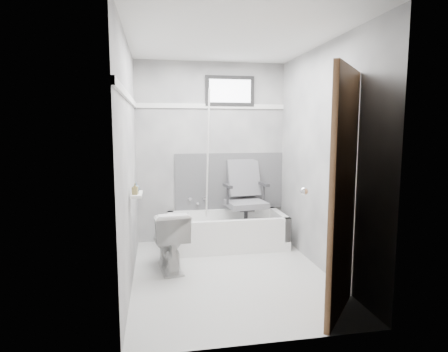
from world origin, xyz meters
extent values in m
plane|color=silver|center=(0.00, 0.00, 0.00)|extent=(2.60, 2.60, 0.00)
plane|color=silver|center=(0.00, 0.00, 2.40)|extent=(2.60, 2.60, 0.00)
cube|color=slate|center=(0.00, 1.30, 1.20)|extent=(2.00, 0.02, 2.40)
cube|color=slate|center=(0.00, -1.30, 1.20)|extent=(2.00, 0.02, 2.40)
cube|color=slate|center=(-1.00, 0.00, 1.20)|extent=(0.02, 2.60, 2.40)
cube|color=slate|center=(1.00, 0.00, 1.20)|extent=(0.02, 2.60, 2.40)
imported|color=silver|center=(-0.62, 0.27, 0.33)|extent=(0.45, 0.71, 0.65)
cube|color=#4C4C4F|center=(0.25, 1.29, 0.80)|extent=(1.50, 0.02, 0.78)
cube|color=white|center=(0.00, 1.29, 1.82)|extent=(2.00, 0.02, 0.06)
cube|color=white|center=(-0.99, 0.00, 1.82)|extent=(0.02, 2.60, 0.06)
cylinder|color=silver|center=(-0.09, 1.06, 1.05)|extent=(0.02, 0.43, 1.91)
cube|color=white|center=(-0.93, -0.09, 0.90)|extent=(0.10, 0.32, 0.02)
imported|color=olive|center=(-0.94, -0.17, 0.97)|extent=(0.06, 0.06, 0.11)
imported|color=slate|center=(-0.94, -0.03, 0.96)|extent=(0.10, 0.10, 0.10)
camera|label=1|loc=(-0.74, -3.71, 1.53)|focal=30.00mm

